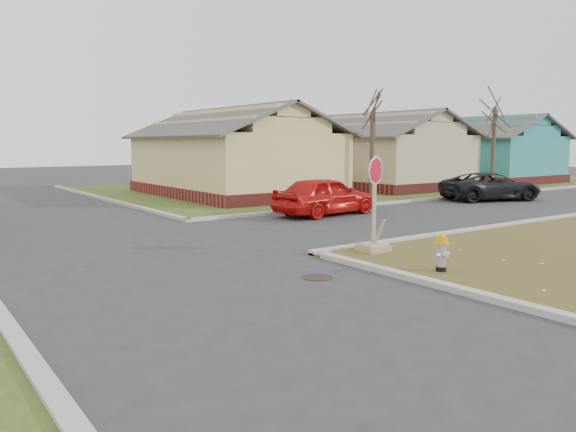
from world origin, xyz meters
TOP-DOWN VIEW (x-y plane):
  - ground at (0.00, 0.00)m, footprint 120.00×120.00m
  - verge_far_right at (22.00, 18.00)m, footprint 37.00×19.00m
  - curbs at (0.00, 5.00)m, footprint 80.00×40.00m
  - manhole at (2.20, -0.50)m, footprint 0.64×0.64m
  - side_house_yellow at (10.00, 16.50)m, footprint 7.60×11.60m
  - side_house_tan at (20.00, 16.50)m, footprint 7.60×11.60m
  - side_house_teal at (30.00, 16.50)m, footprint 7.60×11.60m
  - tree_mid_right at (14.00, 10.20)m, footprint 0.22×0.22m
  - tree_far_right at (24.00, 10.50)m, footprint 0.22×0.22m
  - fire_hydrant at (4.58, -1.74)m, footprint 0.30×0.30m
  - stop_sign at (4.97, 0.71)m, footprint 0.68×0.66m
  - red_sedan at (8.76, 7.28)m, footprint 4.53×2.16m
  - dark_pickup at (18.86, 6.98)m, footprint 5.29×3.70m

SIDE VIEW (x-z plane):
  - ground at x=0.00m, z-range 0.00..0.00m
  - curbs at x=0.00m, z-range -0.06..0.06m
  - manhole at x=2.20m, z-range 0.00..0.01m
  - verge_far_right at x=22.00m, z-range 0.00..0.05m
  - fire_hydrant at x=4.58m, z-range 0.09..0.91m
  - stop_sign at x=4.97m, z-range -0.63..1.77m
  - dark_pickup at x=18.86m, z-range 0.00..1.34m
  - red_sedan at x=8.76m, z-range 0.00..1.49m
  - tree_mid_right at x=14.00m, z-range 0.05..4.25m
  - side_house_yellow at x=10.00m, z-range -0.16..4.54m
  - side_house_tan at x=20.00m, z-range -0.16..4.54m
  - side_house_teal at x=30.00m, z-range -0.16..4.54m
  - tree_far_right at x=24.00m, z-range 0.05..4.81m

